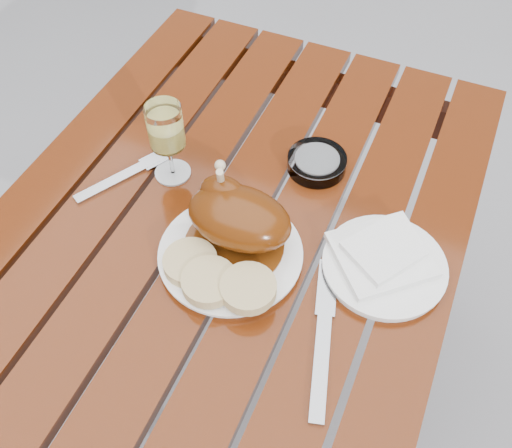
% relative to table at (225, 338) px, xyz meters
% --- Properties ---
extents(ground, '(60.00, 60.00, 0.00)m').
position_rel_table_xyz_m(ground, '(0.00, 0.00, -0.38)').
color(ground, slate).
rests_on(ground, ground).
extents(table, '(0.80, 1.20, 0.75)m').
position_rel_table_xyz_m(table, '(0.00, 0.00, 0.00)').
color(table, '#63250B').
rests_on(table, ground).
extents(dinner_plate, '(0.31, 0.31, 0.02)m').
position_rel_table_xyz_m(dinner_plate, '(0.04, -0.03, 0.38)').
color(dinner_plate, white).
rests_on(dinner_plate, table).
extents(roast_duck, '(0.18, 0.17, 0.13)m').
position_rel_table_xyz_m(roast_duck, '(0.04, 0.01, 0.44)').
color(roast_duck, '#58270A').
rests_on(roast_duck, dinner_plate).
extents(bread_dumplings, '(0.20, 0.11, 0.03)m').
position_rel_table_xyz_m(bread_dumplings, '(0.04, -0.09, 0.40)').
color(bread_dumplings, tan).
rests_on(bread_dumplings, dinner_plate).
extents(wine_glass, '(0.08, 0.08, 0.16)m').
position_rel_table_xyz_m(wine_glass, '(-0.14, 0.10, 0.45)').
color(wine_glass, '#F3E86E').
rests_on(wine_glass, table).
extents(side_plate, '(0.22, 0.22, 0.02)m').
position_rel_table_xyz_m(side_plate, '(0.28, 0.05, 0.38)').
color(side_plate, white).
rests_on(side_plate, table).
extents(napkin, '(0.20, 0.20, 0.01)m').
position_rel_table_xyz_m(napkin, '(0.27, 0.06, 0.40)').
color(napkin, white).
rests_on(napkin, side_plate).
extents(ashtray, '(0.15, 0.15, 0.03)m').
position_rel_table_xyz_m(ashtray, '(0.10, 0.23, 0.39)').
color(ashtray, '#B2B7BC').
rests_on(ashtray, table).
extents(fork, '(0.10, 0.16, 0.01)m').
position_rel_table_xyz_m(fork, '(-0.23, 0.05, 0.38)').
color(fork, gray).
rests_on(fork, table).
extents(knife, '(0.08, 0.23, 0.01)m').
position_rel_table_xyz_m(knife, '(0.24, -0.12, 0.38)').
color(knife, gray).
rests_on(knife, table).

